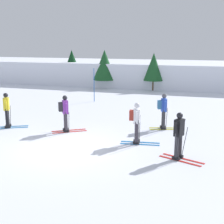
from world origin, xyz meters
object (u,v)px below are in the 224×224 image
(skier_blue, at_px, (163,109))
(skier_yellow, at_px, (7,109))
(conifer_far_left, at_px, (154,67))
(trail_marker_pole, at_px, (94,85))
(conifer_far_right, at_px, (105,65))
(skier_white, at_px, (136,121))
(skier_purple, at_px, (65,112))
(skier_black, at_px, (179,135))
(conifer_far_centre, at_px, (72,63))

(skier_blue, distance_m, skier_yellow, 7.51)
(skier_yellow, height_order, conifer_far_left, conifer_far_left)
(trail_marker_pole, distance_m, conifer_far_right, 6.64)
(skier_blue, bearing_deg, conifer_far_right, 119.43)
(skier_blue, relative_size, conifer_far_left, 0.54)
(skier_white, relative_size, skier_purple, 1.00)
(skier_black, relative_size, skier_purple, 1.00)
(skier_yellow, bearing_deg, conifer_far_right, 88.12)
(skier_blue, distance_m, trail_marker_pole, 7.87)
(skier_white, xyz_separation_m, conifer_far_right, (-6.03, 14.55, 1.09))
(skier_black, distance_m, trail_marker_pole, 11.44)
(skier_blue, xyz_separation_m, skier_black, (1.04, -3.77, -0.04))
(conifer_far_left, distance_m, conifer_far_right, 4.47)
(skier_blue, bearing_deg, conifer_far_left, 101.34)
(skier_black, height_order, conifer_far_left, conifer_far_left)
(skier_black, xyz_separation_m, skier_purple, (-5.32, 2.03, 0.04))
(skier_purple, xyz_separation_m, conifer_far_left, (1.93, 13.48, 1.05))
(skier_white, bearing_deg, skier_yellow, 174.91)
(skier_yellow, bearing_deg, skier_black, -12.68)
(skier_white, relative_size, conifer_far_right, 0.51)
(skier_white, bearing_deg, skier_black, -35.46)
(skier_white, distance_m, conifer_far_right, 15.79)
(skier_black, height_order, skier_yellow, same)
(skier_black, distance_m, skier_purple, 5.69)
(skier_black, relative_size, conifer_far_centre, 0.52)
(skier_white, bearing_deg, skier_purple, 168.16)
(skier_yellow, height_order, skier_purple, same)
(conifer_far_left, bearing_deg, trail_marker_pole, -117.21)
(skier_yellow, bearing_deg, conifer_far_left, 70.18)
(skier_blue, bearing_deg, skier_yellow, -165.34)
(conifer_far_left, relative_size, conifer_far_centre, 0.96)
(skier_black, xyz_separation_m, conifer_far_left, (-3.39, 15.51, 1.08))
(skier_white, height_order, skier_yellow, same)
(conifer_far_centre, bearing_deg, skier_blue, -51.71)
(skier_yellow, distance_m, conifer_far_right, 14.02)
(skier_white, height_order, skier_purple, same)
(skier_purple, bearing_deg, conifer_far_right, 100.35)
(skier_white, relative_size, skier_yellow, 1.00)
(skier_yellow, height_order, conifer_far_centre, conifer_far_centre)
(skier_black, distance_m, conifer_far_centre, 20.67)
(skier_blue, relative_size, skier_yellow, 1.00)
(skier_blue, relative_size, skier_purple, 1.00)
(skier_white, bearing_deg, trail_marker_pole, 120.25)
(skier_yellow, bearing_deg, conifer_far_centre, 102.07)
(conifer_far_left, height_order, conifer_far_right, conifer_far_right)
(conifer_far_right, bearing_deg, skier_blue, -60.57)
(trail_marker_pole, bearing_deg, skier_blue, -45.62)
(conifer_far_right, bearing_deg, skier_yellow, -91.88)
(skier_black, relative_size, skier_yellow, 1.00)
(skier_yellow, xyz_separation_m, conifer_far_centre, (-3.26, 15.23, 1.15))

